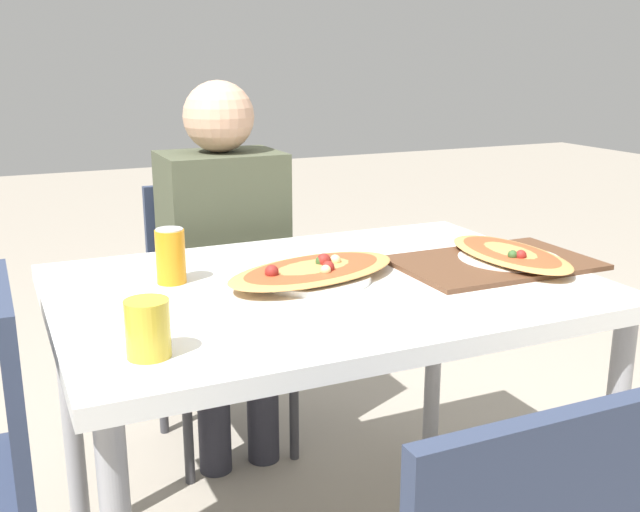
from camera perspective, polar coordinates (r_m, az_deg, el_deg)
dining_table at (r=1.72m, az=0.40°, el=-4.40°), size 1.20×0.84×0.75m
chair_far_seated at (r=2.43m, az=-7.90°, el=-3.27°), size 0.40×0.40×0.85m
person_seated at (r=2.27m, az=-7.28°, el=0.90°), size 0.35×0.28×1.18m
pizza_main at (r=1.70m, az=-0.52°, el=-1.19°), size 0.48×0.33×0.06m
soda_can at (r=1.71m, az=-11.31°, el=0.00°), size 0.07×0.07×0.12m
drink_glass at (r=1.31m, az=-12.99°, el=-5.41°), size 0.08×0.08×0.10m
serving_tray at (r=1.88m, az=13.10°, el=-0.50°), size 0.47×0.31×0.01m
pizza_second at (r=1.90m, az=14.26°, el=0.05°), size 0.25×0.40×0.05m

